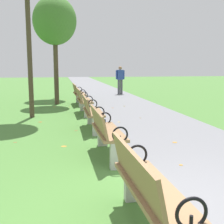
{
  "coord_description": "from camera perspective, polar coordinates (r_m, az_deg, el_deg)",
  "views": [
    {
      "loc": [
        -1.36,
        -2.78,
        1.71
      ],
      "look_at": [
        -0.05,
        4.46,
        0.55
      ],
      "focal_mm": 47.83,
      "sensor_mm": 36.0,
      "label": 1
    }
  ],
  "objects": [
    {
      "name": "park_bench_3",
      "position": [
        7.96,
        -3.95,
        0.09
      ],
      "size": [
        0.49,
        1.61,
        0.9
      ],
      "color": "#93704C",
      "rests_on": "ground"
    },
    {
      "name": "pedestrian_walking",
      "position": [
        17.52,
        1.57,
        6.41
      ],
      "size": [
        0.53,
        0.24,
        1.62
      ],
      "color": "#4C4C56",
      "rests_on": "paved_walkway"
    },
    {
      "name": "scattered_leaves",
      "position": [
        10.3,
        -6.08,
        -0.59
      ],
      "size": [
        3.78,
        10.96,
        0.02
      ],
      "color": "#AD6B23",
      "rests_on": "ground"
    },
    {
      "name": "paved_walkway",
      "position": [
        21.03,
        -2.57,
        4.33
      ],
      "size": [
        2.88,
        44.0,
        0.02
      ],
      "primitive_type": "cube",
      "color": "slate",
      "rests_on": "ground"
    },
    {
      "name": "park_bench_1",
      "position": [
        3.13,
        6.67,
        -14.18
      ],
      "size": [
        0.5,
        1.61,
        0.9
      ],
      "color": "#93704C",
      "rests_on": "ground"
    },
    {
      "name": "park_bench_4",
      "position": [
        10.53,
        -5.52,
        2.25
      ],
      "size": [
        0.49,
        1.61,
        0.9
      ],
      "color": "#93704C",
      "rests_on": "ground"
    },
    {
      "name": "park_bench_2",
      "position": [
        5.61,
        -1.22,
        -3.67
      ],
      "size": [
        0.48,
        1.6,
        0.9
      ],
      "color": "#93704C",
      "rests_on": "ground"
    },
    {
      "name": "tree_2",
      "position": [
        13.4,
        -10.9,
        16.63
      ],
      "size": [
        1.85,
        1.85,
        4.58
      ],
      "color": "#4C3D2D",
      "rests_on": "ground"
    },
    {
      "name": "park_bench_5",
      "position": [
        13.03,
        -6.45,
        3.52
      ],
      "size": [
        0.51,
        1.61,
        0.9
      ],
      "color": "#93704C",
      "rests_on": "ground"
    },
    {
      "name": "tree_3",
      "position": [
        16.05,
        -10.98,
        17.33
      ],
      "size": [
        1.87,
        1.87,
        5.14
      ],
      "color": "#4C3D2D",
      "rests_on": "ground"
    }
  ]
}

